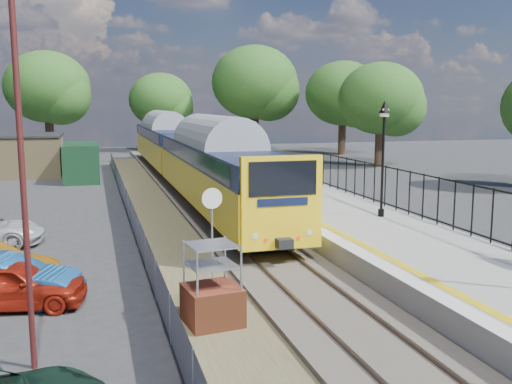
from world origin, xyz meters
name	(u,v)px	position (x,y,z in m)	size (l,w,h in m)	color
ground	(313,299)	(0.00, 0.00, 0.00)	(120.00, 120.00, 0.00)	#2D2D30
track_bed	(221,226)	(-0.47, 9.67, 0.09)	(5.90, 80.00, 0.29)	#473F38
platform	(335,219)	(4.20, 8.00, 0.45)	(5.00, 70.00, 0.90)	gray
platform_edge	(290,211)	(2.14, 8.00, 0.90)	(0.90, 70.00, 0.01)	silver
victorian_lamp_north	(384,131)	(5.30, 6.00, 4.30)	(0.44, 0.44, 4.60)	black
palisade_fence	(468,208)	(6.55, 2.24, 1.84)	(0.12, 26.00, 2.00)	black
wire_fence	(130,209)	(-4.20, 12.00, 0.60)	(0.06, 52.00, 1.20)	#999EA3
outbuilding	(20,156)	(-10.91, 31.21, 1.52)	(10.80, 10.10, 3.12)	#948053
tree_line	(166,91)	(1.40, 42.00, 6.61)	(56.80, 43.80, 11.88)	#332319
train	(183,150)	(0.00, 23.15, 2.34)	(2.82, 40.83, 3.51)	yellow
brick_plinth	(212,286)	(-3.07, -1.14, 0.99)	(1.44, 1.44, 2.07)	brown
speed_sign	(212,220)	(-2.50, 1.58, 2.06)	(0.60, 0.12, 3.00)	#999EA3
carpark_lamp	(21,154)	(-7.05, -2.36, 4.40)	(0.25, 0.50, 7.80)	#471917
car_red	(12,284)	(-7.92, 1.49, 0.65)	(1.54, 3.83, 1.31)	maroon
car_blue	(4,281)	(-8.14, 1.87, 0.66)	(1.40, 4.02, 1.32)	#174F8B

